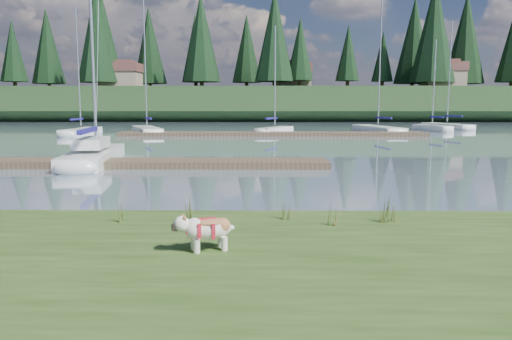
{
  "coord_description": "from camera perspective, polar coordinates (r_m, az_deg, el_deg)",
  "views": [
    {
      "loc": [
        1.15,
        -12.47,
        2.74
      ],
      "look_at": [
        1.0,
        -0.5,
        1.13
      ],
      "focal_mm": 35.0,
      "sensor_mm": 36.0,
      "label": 1
    }
  ],
  "objects": [
    {
      "name": "sailboat_bg_3",
      "position": [
        49.96,
        13.36,
        4.66
      ],
      "size": [
        3.69,
        9.87,
        14.03
      ],
      "rotation": [
        0.0,
        0.0,
        1.76
      ],
      "color": "silver",
      "rests_on": "ground"
    },
    {
      "name": "conifer_3",
      "position": [
        85.68,
        -6.95,
        13.61
      ],
      "size": [
        4.84,
        4.84,
        12.25
      ],
      "color": "#382619",
      "rests_on": "ridge"
    },
    {
      "name": "house_2",
      "position": [
        86.55,
        20.54,
        10.19
      ],
      "size": [
        6.3,
        5.3,
        4.65
      ],
      "color": "gray",
      "rests_on": "ridge"
    },
    {
      "name": "sailboat_bg_4",
      "position": [
        53.63,
        19.17,
        4.64
      ],
      "size": [
        2.74,
        6.1,
        9.08
      ],
      "rotation": [
        0.0,
        0.0,
        1.84
      ],
      "color": "silver",
      "rests_on": "ground"
    },
    {
      "name": "sailboat_bg_2",
      "position": [
        46.15,
        2.46,
        4.64
      ],
      "size": [
        3.97,
        6.22,
        9.71
      ],
      "rotation": [
        0.0,
        0.0,
        1.1
      ],
      "color": "silver",
      "rests_on": "ground"
    },
    {
      "name": "house_0",
      "position": [
        85.78,
        -15.19,
        10.43
      ],
      "size": [
        6.3,
        5.3,
        4.65
      ],
      "color": "gray",
      "rests_on": "ridge"
    },
    {
      "name": "ground",
      "position": [
        42.58,
        -0.82,
        3.95
      ],
      "size": [
        200.0,
        200.0,
        0.0
      ],
      "primitive_type": "plane",
      "color": "#7A90A1",
      "rests_on": "ground"
    },
    {
      "name": "weed_2",
      "position": [
        10.43,
        14.54,
        -4.49
      ],
      "size": [
        0.17,
        0.14,
        0.58
      ],
      "color": "#475B23",
      "rests_on": "bank"
    },
    {
      "name": "weed_1",
      "position": [
        10.36,
        3.49,
        -4.5
      ],
      "size": [
        0.17,
        0.14,
        0.51
      ],
      "color": "#475B23",
      "rests_on": "bank"
    },
    {
      "name": "dock_far",
      "position": [
        42.56,
        1.88,
        4.15
      ],
      "size": [
        26.0,
        2.2,
        0.3
      ],
      "primitive_type": "cube",
      "color": "#4C3D2C",
      "rests_on": "ground"
    },
    {
      "name": "conifer_2",
      "position": [
        85.3,
        -17.72,
        14.56
      ],
      "size": [
        6.6,
        6.6,
        16.05
      ],
      "color": "#382619",
      "rests_on": "ridge"
    },
    {
      "name": "sailboat_main",
      "position": [
        25.06,
        -17.77,
        1.96
      ],
      "size": [
        2.93,
        8.95,
        12.66
      ],
      "rotation": [
        0.0,
        0.0,
        1.71
      ],
      "color": "silver",
      "rests_on": "ground"
    },
    {
      "name": "sailboat_bg_5",
      "position": [
        58.3,
        20.57,
        4.77
      ],
      "size": [
        3.82,
        8.12,
        11.44
      ],
      "rotation": [
        0.0,
        0.0,
        1.86
      ],
      "color": "silver",
      "rests_on": "ground"
    },
    {
      "name": "conifer_6",
      "position": [
        85.58,
        19.68,
        14.76
      ],
      "size": [
        7.04,
        7.04,
        17.0
      ],
      "color": "#382619",
      "rests_on": "ridge"
    },
    {
      "name": "bank",
      "position": [
        7.06,
        -8.97,
        -13.77
      ],
      "size": [
        60.0,
        9.0,
        0.35
      ],
      "primitive_type": "cube",
      "color": "#35501D",
      "rests_on": "ground"
    },
    {
      "name": "sailboat_bg_1",
      "position": [
        47.81,
        -12.48,
        4.56
      ],
      "size": [
        4.77,
        8.79,
        12.97
      ],
      "rotation": [
        0.0,
        0.0,
        1.94
      ],
      "color": "silver",
      "rests_on": "ground"
    },
    {
      "name": "weed_4",
      "position": [
        9.99,
        8.87,
        -5.17
      ],
      "size": [
        0.17,
        0.14,
        0.46
      ],
      "color": "#475B23",
      "rests_on": "bank"
    },
    {
      "name": "conifer_5",
      "position": [
        84.02,
        10.49,
        13.04
      ],
      "size": [
        3.96,
        3.96,
        10.35
      ],
      "color": "#382619",
      "rests_on": "ridge"
    },
    {
      "name": "bulldog",
      "position": [
        8.22,
        -5.62,
        -6.59
      ],
      "size": [
        1.02,
        0.61,
        0.6
      ],
      "rotation": [
        0.0,
        0.0,
        3.46
      ],
      "color": "silver",
      "rests_on": "bank"
    },
    {
      "name": "conifer_4",
      "position": [
        79.18,
        2.13,
        15.15
      ],
      "size": [
        6.16,
        6.16,
        15.1
      ],
      "color": "#382619",
      "rests_on": "ridge"
    },
    {
      "name": "ridge",
      "position": [
        85.48,
        -0.04,
        7.48
      ],
      "size": [
        200.0,
        20.0,
        5.0
      ],
      "primitive_type": "cube",
      "color": "#1C3218",
      "rests_on": "ground"
    },
    {
      "name": "weed_3",
      "position": [
        10.47,
        -14.85,
        -4.74
      ],
      "size": [
        0.17,
        0.14,
        0.46
      ],
      "color": "#475B23",
      "rests_on": "bank"
    },
    {
      "name": "weed_5",
      "position": [
        10.48,
        15.02,
        -4.18
      ],
      "size": [
        0.17,
        0.14,
        0.7
      ],
      "color": "#475B23",
      "rests_on": "bank"
    },
    {
      "name": "dock_near",
      "position": [
        22.23,
        -12.67,
        0.76
      ],
      "size": [
        16.0,
        2.0,
        0.3
      ],
      "primitive_type": "cube",
      "color": "#4C3D2C",
      "rests_on": "ground"
    },
    {
      "name": "sailboat_bg_0",
      "position": [
        46.8,
        -19.06,
        4.26
      ],
      "size": [
        1.6,
        7.52,
        10.93
      ],
      "rotation": [
        0.0,
        0.0,
        1.56
      ],
      "color": "silver",
      "rests_on": "ground"
    },
    {
      "name": "conifer_1",
      "position": [
        93.46,
        -26.02,
        12.13
      ],
      "size": [
        4.4,
        4.4,
        11.3
      ],
      "color": "#382619",
      "rests_on": "ridge"
    },
    {
      "name": "weed_0",
      "position": [
        10.31,
        -7.61,
        -4.32
      ],
      "size": [
        0.17,
        0.14,
        0.64
      ],
      "color": "#475B23",
      "rests_on": "bank"
    },
    {
      "name": "house_1",
      "position": [
        83.74,
        4.12,
        10.75
      ],
      "size": [
        6.3,
        5.3,
        4.65
      ],
      "color": "gray",
      "rests_on": "ridge"
    },
    {
      "name": "mud_lip",
      "position": [
        11.26,
        -5.19,
        -6.12
      ],
      "size": [
        60.0,
        0.5,
        0.14
      ],
      "primitive_type": "cube",
      "color": "#33281C",
      "rests_on": "ground"
    }
  ]
}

